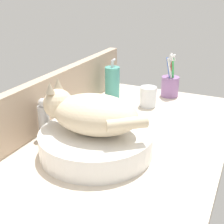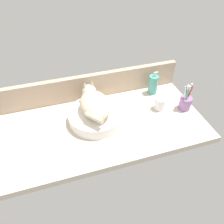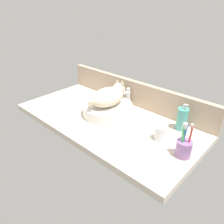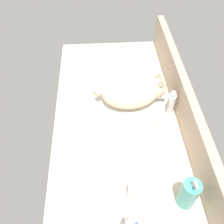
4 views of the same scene
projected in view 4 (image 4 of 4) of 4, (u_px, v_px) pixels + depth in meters
The scene contains 7 objects.
ground_plane at pixel (120, 120), 119.25cm from camera, with size 122.33×61.04×4.00cm, color beige.
backsplash_panel at pixel (184, 102), 112.33cm from camera, with size 122.33×3.60×17.47cm, color tan.
sink_basin at pixel (129, 106), 117.63cm from camera, with size 33.25×33.25×6.85cm, color white.
cat at pixel (133, 92), 110.86cm from camera, with size 18.68×32.42×14.00cm.
faucet at pixel (169, 101), 114.55cm from camera, with size 3.65×11.85×13.60cm.
soap_dispenser at pixel (189, 194), 86.21cm from camera, with size 6.33×6.33×16.83cm.
water_glass at pixel (137, 192), 90.12cm from camera, with size 6.66×6.66×8.09cm.
Camera 4 is at (74.91, -8.38, 90.55)cm, focal length 40.00 mm.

